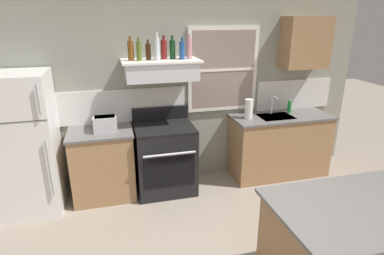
{
  "coord_description": "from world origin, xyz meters",
  "views": [
    {
      "loc": [
        -0.89,
        -2.01,
        2.27
      ],
      "look_at": [
        -0.05,
        1.2,
        1.1
      ],
      "focal_mm": 30.04,
      "sensor_mm": 36.0,
      "label": 1
    }
  ],
  "objects_px": {
    "toaster": "(105,124)",
    "dish_soap_bottle": "(289,107)",
    "paper_towel_roll": "(249,109)",
    "kitchen_island": "(356,254)",
    "stove_range": "(165,158)",
    "bottle_clear_tall": "(157,48)",
    "refrigerator": "(25,144)",
    "bottle_rose_pink": "(189,49)",
    "bottle_amber_wine": "(131,50)",
    "bottle_olive_oil_square": "(139,51)",
    "bottle_red_label_wine": "(164,49)",
    "bottle_dark_green_wine": "(172,49)",
    "bottle_blue_liqueur": "(182,50)",
    "bottle_brown_stout": "(148,52)"
  },
  "relations": [
    {
      "from": "toaster",
      "to": "bottle_blue_liqueur",
      "type": "height_order",
      "value": "bottle_blue_liqueur"
    },
    {
      "from": "kitchen_island",
      "to": "dish_soap_bottle",
      "type": "bearing_deg",
      "value": 72.74
    },
    {
      "from": "stove_range",
      "to": "bottle_rose_pink",
      "type": "height_order",
      "value": "bottle_rose_pink"
    },
    {
      "from": "bottle_clear_tall",
      "to": "kitchen_island",
      "type": "bearing_deg",
      "value": -61.51
    },
    {
      "from": "bottle_clear_tall",
      "to": "bottle_olive_oil_square",
      "type": "bearing_deg",
      "value": 174.03
    },
    {
      "from": "bottle_brown_stout",
      "to": "bottle_olive_oil_square",
      "type": "bearing_deg",
      "value": -167.21
    },
    {
      "from": "dish_soap_bottle",
      "to": "bottle_rose_pink",
      "type": "bearing_deg",
      "value": -177.98
    },
    {
      "from": "paper_towel_roll",
      "to": "kitchen_island",
      "type": "bearing_deg",
      "value": -90.81
    },
    {
      "from": "bottle_dark_green_wine",
      "to": "dish_soap_bottle",
      "type": "bearing_deg",
      "value": 0.95
    },
    {
      "from": "toaster",
      "to": "bottle_olive_oil_square",
      "type": "height_order",
      "value": "bottle_olive_oil_square"
    },
    {
      "from": "toaster",
      "to": "bottle_brown_stout",
      "type": "xyz_separation_m",
      "value": [
        0.58,
        0.09,
        0.84
      ]
    },
    {
      "from": "bottle_red_label_wine",
      "to": "dish_soap_bottle",
      "type": "height_order",
      "value": "bottle_red_label_wine"
    },
    {
      "from": "bottle_amber_wine",
      "to": "bottle_rose_pink",
      "type": "bearing_deg",
      "value": -0.73
    },
    {
      "from": "bottle_red_label_wine",
      "to": "kitchen_island",
      "type": "distance_m",
      "value": 2.93
    },
    {
      "from": "dish_soap_bottle",
      "to": "bottle_red_label_wine",
      "type": "bearing_deg",
      "value": -179.79
    },
    {
      "from": "stove_range",
      "to": "bottle_olive_oil_square",
      "type": "height_order",
      "value": "bottle_olive_oil_square"
    },
    {
      "from": "bottle_clear_tall",
      "to": "refrigerator",
      "type": "bearing_deg",
      "value": -177.69
    },
    {
      "from": "bottle_olive_oil_square",
      "to": "bottle_brown_stout",
      "type": "height_order",
      "value": "bottle_olive_oil_square"
    },
    {
      "from": "toaster",
      "to": "bottle_rose_pink",
      "type": "bearing_deg",
      "value": 4.47
    },
    {
      "from": "bottle_dark_green_wine",
      "to": "bottle_rose_pink",
      "type": "height_order",
      "value": "bottle_rose_pink"
    },
    {
      "from": "bottle_amber_wine",
      "to": "bottle_olive_oil_square",
      "type": "relative_size",
      "value": 1.05
    },
    {
      "from": "stove_range",
      "to": "bottle_clear_tall",
      "type": "xyz_separation_m",
      "value": [
        -0.05,
        0.04,
        1.42
      ]
    },
    {
      "from": "refrigerator",
      "to": "bottle_rose_pink",
      "type": "distance_m",
      "value": 2.26
    },
    {
      "from": "paper_towel_roll",
      "to": "bottle_rose_pink",
      "type": "bearing_deg",
      "value": 176.81
    },
    {
      "from": "bottle_amber_wine",
      "to": "bottle_red_label_wine",
      "type": "height_order",
      "value": "same"
    },
    {
      "from": "bottle_amber_wine",
      "to": "bottle_blue_liqueur",
      "type": "relative_size",
      "value": 1.08
    },
    {
      "from": "bottle_rose_pink",
      "to": "toaster",
      "type": "bearing_deg",
      "value": -175.53
    },
    {
      "from": "bottle_amber_wine",
      "to": "bottle_red_label_wine",
      "type": "xyz_separation_m",
      "value": [
        0.41,
        0.04,
        -0.0
      ]
    },
    {
      "from": "toaster",
      "to": "bottle_rose_pink",
      "type": "xyz_separation_m",
      "value": [
        1.09,
        0.08,
        0.86
      ]
    },
    {
      "from": "stove_range",
      "to": "dish_soap_bottle",
      "type": "distance_m",
      "value": 1.96
    },
    {
      "from": "refrigerator",
      "to": "dish_soap_bottle",
      "type": "bearing_deg",
      "value": 2.6
    },
    {
      "from": "bottle_dark_green_wine",
      "to": "stove_range",
      "type": "bearing_deg",
      "value": -144.54
    },
    {
      "from": "stove_range",
      "to": "bottle_clear_tall",
      "type": "height_order",
      "value": "bottle_clear_tall"
    },
    {
      "from": "bottle_brown_stout",
      "to": "bottle_rose_pink",
      "type": "xyz_separation_m",
      "value": [
        0.51,
        -0.01,
        0.02
      ]
    },
    {
      "from": "toaster",
      "to": "dish_soap_bottle",
      "type": "relative_size",
      "value": 1.65
    },
    {
      "from": "refrigerator",
      "to": "bottle_rose_pink",
      "type": "bearing_deg",
      "value": 3.04
    },
    {
      "from": "refrigerator",
      "to": "bottle_brown_stout",
      "type": "xyz_separation_m",
      "value": [
        1.5,
        0.11,
        1.01
      ]
    },
    {
      "from": "bottle_olive_oil_square",
      "to": "bottle_blue_liqueur",
      "type": "distance_m",
      "value": 0.52
    },
    {
      "from": "bottle_rose_pink",
      "to": "bottle_olive_oil_square",
      "type": "bearing_deg",
      "value": -178.18
    },
    {
      "from": "bottle_blue_liqueur",
      "to": "bottle_rose_pink",
      "type": "height_order",
      "value": "bottle_rose_pink"
    },
    {
      "from": "stove_range",
      "to": "bottle_brown_stout",
      "type": "bearing_deg",
      "value": 149.22
    },
    {
      "from": "refrigerator",
      "to": "dish_soap_bottle",
      "type": "xyz_separation_m",
      "value": [
        3.53,
        0.16,
        0.16
      ]
    },
    {
      "from": "bottle_brown_stout",
      "to": "bottle_rose_pink",
      "type": "height_order",
      "value": "bottle_rose_pink"
    },
    {
      "from": "stove_range",
      "to": "dish_soap_bottle",
      "type": "height_order",
      "value": "same"
    },
    {
      "from": "bottle_brown_stout",
      "to": "bottle_clear_tall",
      "type": "xyz_separation_m",
      "value": [
        0.1,
        -0.05,
        0.04
      ]
    },
    {
      "from": "refrigerator",
      "to": "bottle_blue_liqueur",
      "type": "relative_size",
      "value": 6.38
    },
    {
      "from": "bottle_brown_stout",
      "to": "paper_towel_roll",
      "type": "height_order",
      "value": "bottle_brown_stout"
    },
    {
      "from": "refrigerator",
      "to": "bottle_blue_liqueur",
      "type": "distance_m",
      "value": 2.16
    },
    {
      "from": "stove_range",
      "to": "kitchen_island",
      "type": "xyz_separation_m",
      "value": [
        1.16,
        -2.18,
        -0.01
      ]
    },
    {
      "from": "toaster",
      "to": "bottle_clear_tall",
      "type": "relative_size",
      "value": 0.89
    }
  ]
}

